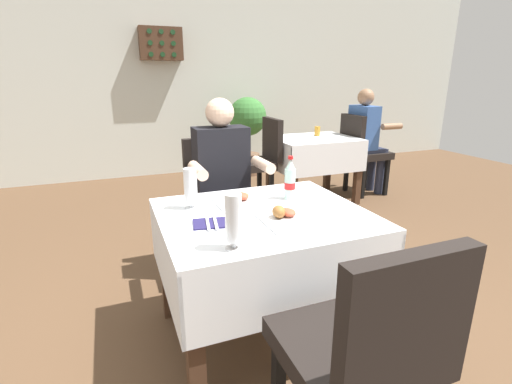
% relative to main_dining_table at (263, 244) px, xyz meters
% --- Properties ---
extents(ground_plane, '(11.00, 11.00, 0.00)m').
position_rel_main_dining_table_xyz_m(ground_plane, '(-0.04, -0.18, -0.56)').
color(ground_plane, brown).
extents(back_wall, '(11.00, 0.12, 3.19)m').
position_rel_main_dining_table_xyz_m(back_wall, '(-0.04, 3.97, 1.03)').
color(back_wall, silver).
rests_on(back_wall, ground).
extents(main_dining_table, '(1.02, 0.88, 0.73)m').
position_rel_main_dining_table_xyz_m(main_dining_table, '(0.00, 0.00, 0.00)').
color(main_dining_table, white).
rests_on(main_dining_table, ground).
extents(chair_far_diner_seat, '(0.44, 0.50, 0.97)m').
position_rel_main_dining_table_xyz_m(chair_far_diner_seat, '(-0.00, 0.83, -0.01)').
color(chair_far_diner_seat, black).
rests_on(chair_far_diner_seat, ground).
extents(chair_near_camera_side, '(0.44, 0.50, 0.97)m').
position_rel_main_dining_table_xyz_m(chair_near_camera_side, '(-0.00, -0.83, -0.01)').
color(chair_near_camera_side, black).
rests_on(chair_near_camera_side, ground).
extents(seated_diner_far, '(0.50, 0.46, 1.26)m').
position_rel_main_dining_table_xyz_m(seated_diner_far, '(0.01, 0.72, 0.15)').
color(seated_diner_far, '#282D42').
rests_on(seated_diner_far, ground).
extents(plate_near_camera, '(0.26, 0.26, 0.07)m').
position_rel_main_dining_table_xyz_m(plate_near_camera, '(0.06, -0.14, 0.19)').
color(plate_near_camera, white).
rests_on(plate_near_camera, main_dining_table).
extents(plate_far_diner, '(0.26, 0.26, 0.05)m').
position_rel_main_dining_table_xyz_m(plate_far_diner, '(-0.05, 0.19, 0.19)').
color(plate_far_diner, white).
rests_on(plate_far_diner, main_dining_table).
extents(beer_glass_left, '(0.07, 0.07, 0.23)m').
position_rel_main_dining_table_xyz_m(beer_glass_left, '(-0.27, -0.34, 0.29)').
color(beer_glass_left, white).
rests_on(beer_glass_left, main_dining_table).
extents(beer_glass_middle, '(0.07, 0.07, 0.21)m').
position_rel_main_dining_table_xyz_m(beer_glass_middle, '(-0.32, 0.20, 0.28)').
color(beer_glass_middle, white).
rests_on(beer_glass_middle, main_dining_table).
extents(cola_bottle_primary, '(0.06, 0.06, 0.24)m').
position_rel_main_dining_table_xyz_m(cola_bottle_primary, '(0.22, 0.15, 0.28)').
color(cola_bottle_primary, silver).
rests_on(cola_bottle_primary, main_dining_table).
extents(napkin_cutlery_set, '(0.19, 0.20, 0.01)m').
position_rel_main_dining_table_xyz_m(napkin_cutlery_set, '(-0.28, -0.05, 0.18)').
color(napkin_cutlery_set, '#231E4C').
rests_on(napkin_cutlery_set, main_dining_table).
extents(background_dining_table, '(0.92, 0.75, 0.73)m').
position_rel_main_dining_table_xyz_m(background_dining_table, '(1.45, 2.02, -0.02)').
color(background_dining_table, white).
rests_on(background_dining_table, ground).
extents(background_chair_left, '(0.50, 0.44, 0.97)m').
position_rel_main_dining_table_xyz_m(background_chair_left, '(0.78, 2.02, -0.01)').
color(background_chair_left, black).
rests_on(background_chair_left, ground).
extents(background_chair_right, '(0.50, 0.44, 0.97)m').
position_rel_main_dining_table_xyz_m(background_chair_right, '(2.12, 2.02, -0.01)').
color(background_chair_right, black).
rests_on(background_chair_right, ground).
extents(background_patron, '(0.46, 0.50, 1.26)m').
position_rel_main_dining_table_xyz_m(background_patron, '(2.17, 2.02, 0.15)').
color(background_patron, '#282D42').
rests_on(background_patron, ground).
extents(background_table_tumbler, '(0.06, 0.06, 0.11)m').
position_rel_main_dining_table_xyz_m(background_table_tumbler, '(1.56, 2.12, 0.23)').
color(background_table_tumbler, '#C68928').
rests_on(background_table_tumbler, background_dining_table).
extents(potted_plant_corner, '(0.55, 0.55, 1.12)m').
position_rel_main_dining_table_xyz_m(potted_plant_corner, '(1.18, 3.44, 0.16)').
color(potted_plant_corner, brown).
rests_on(potted_plant_corner, ground).
extents(wall_bottle_rack, '(0.56, 0.21, 0.42)m').
position_rel_main_dining_table_xyz_m(wall_bottle_rack, '(0.09, 3.81, 1.25)').
color(wall_bottle_rack, '#472D1E').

